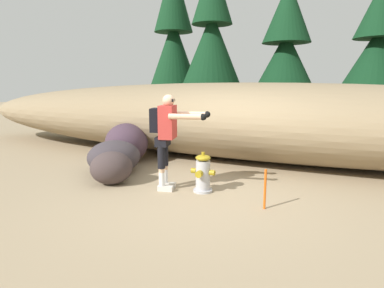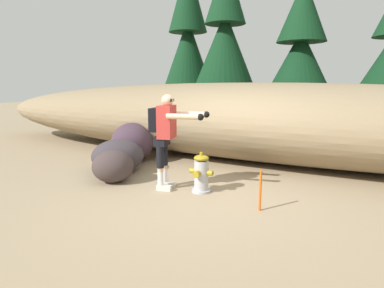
# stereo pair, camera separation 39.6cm
# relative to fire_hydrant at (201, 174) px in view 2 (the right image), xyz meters

# --- Properties ---
(ground_plane) EXTENTS (56.00, 56.00, 0.04)m
(ground_plane) POSITION_rel_fire_hydrant_xyz_m (0.03, -0.18, -0.33)
(ground_plane) COLOR #998466
(dirt_embankment) EXTENTS (17.72, 3.20, 1.84)m
(dirt_embankment) POSITION_rel_fire_hydrant_xyz_m (0.03, 2.88, 0.61)
(dirt_embankment) COLOR #897556
(dirt_embankment) RESTS_ON ground_plane
(fire_hydrant) EXTENTS (0.42, 0.38, 0.69)m
(fire_hydrant) POSITION_rel_fire_hydrant_xyz_m (0.00, 0.00, 0.00)
(fire_hydrant) COLOR #B2B2B7
(fire_hydrant) RESTS_ON ground_plane
(utility_worker) EXTENTS (1.03, 0.66, 1.64)m
(utility_worker) POSITION_rel_fire_hydrant_xyz_m (-0.60, -0.14, 0.72)
(utility_worker) COLOR beige
(utility_worker) RESTS_ON ground_plane
(boulder_large) EXTENTS (1.36, 1.40, 0.68)m
(boulder_large) POSITION_rel_fire_hydrant_xyz_m (-2.10, 0.33, 0.03)
(boulder_large) COLOR #393237
(boulder_large) RESTS_ON ground_plane
(boulder_mid) EXTENTS (1.44, 1.47, 0.91)m
(boulder_mid) POSITION_rel_fire_hydrant_xyz_m (-2.43, 1.24, 0.14)
(boulder_mid) COLOR #412F3C
(boulder_mid) RESTS_ON ground_plane
(boulder_small) EXTENTS (1.01, 1.00, 0.60)m
(boulder_small) POSITION_rel_fire_hydrant_xyz_m (-1.69, -0.28, -0.01)
(boulder_small) COLOR #403332
(boulder_small) RESTS_ON ground_plane
(pine_tree_far_left) EXTENTS (2.55, 2.55, 6.92)m
(pine_tree_far_left) POSITION_rel_fire_hydrant_xyz_m (-4.76, 8.16, 3.18)
(pine_tree_far_left) COLOR #47331E
(pine_tree_far_left) RESTS_ON ground_plane
(pine_tree_left) EXTENTS (2.39, 2.39, 6.40)m
(pine_tree_left) POSITION_rel_fire_hydrant_xyz_m (-2.61, 7.18, 3.28)
(pine_tree_left) COLOR #47331E
(pine_tree_left) RESTS_ON ground_plane
(pine_tree_center) EXTENTS (2.79, 2.79, 5.57)m
(pine_tree_center) POSITION_rel_fire_hydrant_xyz_m (0.00, 8.20, 2.61)
(pine_tree_center) COLOR #47331E
(pine_tree_center) RESTS_ON ground_plane
(survey_stake) EXTENTS (0.04, 0.04, 0.60)m
(survey_stake) POSITION_rel_fire_hydrant_xyz_m (1.13, -0.34, -0.01)
(survey_stake) COLOR #E55914
(survey_stake) RESTS_ON ground_plane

